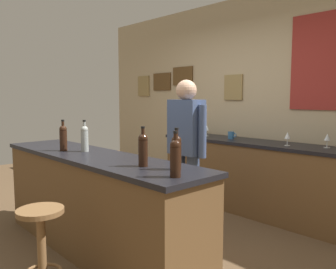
# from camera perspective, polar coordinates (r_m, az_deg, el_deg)

# --- Properties ---
(ground_plane) EXTENTS (10.00, 10.00, 0.00)m
(ground_plane) POSITION_cam_1_polar(r_m,az_deg,el_deg) (3.71, -6.34, -16.75)
(ground_plane) COLOR brown
(back_wall) EXTENTS (6.00, 0.09, 2.80)m
(back_wall) POSITION_cam_1_polar(r_m,az_deg,el_deg) (4.90, 13.03, 5.67)
(back_wall) COLOR tan
(back_wall) RESTS_ON ground_plane
(bar_counter) EXTENTS (2.61, 0.60, 0.92)m
(bar_counter) POSITION_cam_1_polar(r_m,az_deg,el_deg) (3.34, -12.03, -11.04)
(bar_counter) COLOR brown
(bar_counter) RESTS_ON ground_plane
(side_counter) EXTENTS (2.68, 0.56, 0.90)m
(side_counter) POSITION_cam_1_polar(r_m,az_deg,el_deg) (4.48, 14.13, -6.81)
(side_counter) COLOR brown
(side_counter) RESTS_ON ground_plane
(bartender) EXTENTS (0.52, 0.21, 1.62)m
(bartender) POSITION_cam_1_polar(r_m,az_deg,el_deg) (3.55, 3.00, -2.04)
(bartender) COLOR #384766
(bartender) RESTS_ON ground_plane
(bar_stool) EXTENTS (0.32, 0.32, 0.68)m
(bar_stool) POSITION_cam_1_polar(r_m,az_deg,el_deg) (2.65, -20.19, -15.96)
(bar_stool) COLOR brown
(bar_stool) RESTS_ON ground_plane
(wine_bottle_a) EXTENTS (0.07, 0.07, 0.31)m
(wine_bottle_a) POSITION_cam_1_polar(r_m,az_deg,el_deg) (3.53, -16.91, -0.39)
(wine_bottle_a) COLOR black
(wine_bottle_a) RESTS_ON bar_counter
(wine_bottle_b) EXTENTS (0.07, 0.07, 0.31)m
(wine_bottle_b) POSITION_cam_1_polar(r_m,az_deg,el_deg) (3.42, -13.61, -0.49)
(wine_bottle_b) COLOR #999E99
(wine_bottle_b) RESTS_ON bar_counter
(wine_bottle_c) EXTENTS (0.07, 0.07, 0.31)m
(wine_bottle_c) POSITION_cam_1_polar(r_m,az_deg,el_deg) (2.62, -4.15, -2.34)
(wine_bottle_c) COLOR black
(wine_bottle_c) RESTS_ON bar_counter
(wine_bottle_d) EXTENTS (0.07, 0.07, 0.31)m
(wine_bottle_d) POSITION_cam_1_polar(r_m,az_deg,el_deg) (2.50, 1.40, -2.74)
(wine_bottle_d) COLOR black
(wine_bottle_d) RESTS_ON bar_counter
(wine_bottle_e) EXTENTS (0.07, 0.07, 0.31)m
(wine_bottle_e) POSITION_cam_1_polar(r_m,az_deg,el_deg) (2.26, 1.23, -3.69)
(wine_bottle_e) COLOR black
(wine_bottle_e) RESTS_ON bar_counter
(wine_glass_a) EXTENTS (0.07, 0.07, 0.16)m
(wine_glass_a) POSITION_cam_1_polar(r_m,az_deg,el_deg) (5.02, 4.53, 1.20)
(wine_glass_a) COLOR silver
(wine_glass_a) RESTS_ON side_counter
(wine_glass_b) EXTENTS (0.07, 0.07, 0.16)m
(wine_glass_b) POSITION_cam_1_polar(r_m,az_deg,el_deg) (4.88, 6.42, 1.04)
(wine_glass_b) COLOR silver
(wine_glass_b) RESTS_ON side_counter
(wine_glass_c) EXTENTS (0.07, 0.07, 0.16)m
(wine_glass_c) POSITION_cam_1_polar(r_m,az_deg,el_deg) (4.11, 19.14, -0.22)
(wine_glass_c) COLOR silver
(wine_glass_c) RESTS_ON side_counter
(wine_glass_d) EXTENTS (0.07, 0.07, 0.16)m
(wine_glass_d) POSITION_cam_1_polar(r_m,az_deg,el_deg) (4.09, 24.82, -0.47)
(wine_glass_d) COLOR silver
(wine_glass_d) RESTS_ON side_counter
(coffee_mug) EXTENTS (0.12, 0.08, 0.09)m
(coffee_mug) POSITION_cam_1_polar(r_m,az_deg,el_deg) (4.60, 10.41, -0.11)
(coffee_mug) COLOR #336699
(coffee_mug) RESTS_ON side_counter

